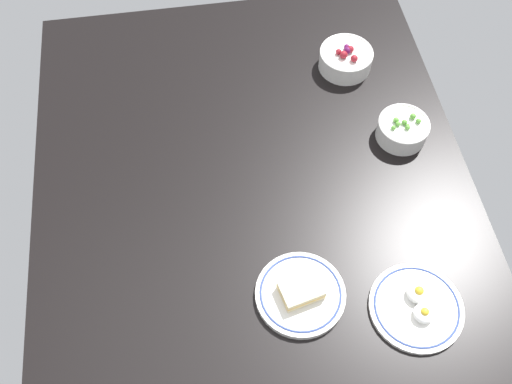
% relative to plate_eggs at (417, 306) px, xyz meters
% --- Properties ---
extents(dining_table, '(1.42, 1.09, 0.04)m').
position_rel_plate_eggs_xyz_m(dining_table, '(-0.34, -0.30, -0.03)').
color(dining_table, black).
rests_on(dining_table, ground).
extents(plate_eggs, '(0.21, 0.21, 0.05)m').
position_rel_plate_eggs_xyz_m(plate_eggs, '(0.00, 0.00, 0.00)').
color(plate_eggs, white).
rests_on(plate_eggs, dining_table).
extents(bowl_peas, '(0.13, 0.13, 0.07)m').
position_rel_plate_eggs_xyz_m(bowl_peas, '(-0.46, 0.10, 0.02)').
color(bowl_peas, white).
rests_on(bowl_peas, dining_table).
extents(plate_sandwich, '(0.20, 0.20, 0.05)m').
position_rel_plate_eggs_xyz_m(plate_sandwich, '(-0.07, -0.25, 0.00)').
color(plate_sandwich, white).
rests_on(plate_sandwich, dining_table).
extents(bowl_berries, '(0.15, 0.15, 0.08)m').
position_rel_plate_eggs_xyz_m(bowl_berries, '(-0.73, 0.01, 0.02)').
color(bowl_berries, white).
rests_on(bowl_berries, dining_table).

